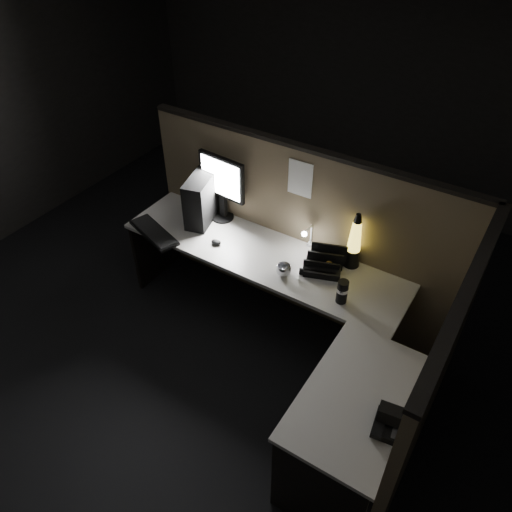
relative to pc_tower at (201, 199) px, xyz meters
The scene contains 17 objects.
floor 1.42m from the pc_tower, 41.77° to the right, with size 6.00×6.00×0.00m, color black.
room_shell 1.27m from the pc_tower, 41.77° to the right, with size 6.00×6.00×6.00m.
partition_back 0.84m from the pc_tower, 15.38° to the left, with size 2.66×0.06×1.50m, color brown.
partition_right 2.22m from the pc_tower, 16.04° to the right, with size 0.06×1.66×1.50m, color brown.
desk 1.13m from the pc_tower, 25.16° to the right, with size 2.60×1.60×0.73m.
pc_tower is the anchor object (origin of this frame).
monitor 0.22m from the pc_tower, 45.57° to the left, with size 0.44×0.19×0.56m.
keyboard 0.47m from the pc_tower, 119.88° to the right, with size 0.51×0.17×0.02m, color black.
mouse 0.40m from the pc_tower, 36.03° to the right, with size 0.08×0.06×0.03m, color black.
clip_lamp 0.93m from the pc_tower, ahead, with size 0.04×0.16×0.21m.
organizer 1.14m from the pc_tower, ahead, with size 0.33×0.31×0.20m.
lava_lamp 1.29m from the pc_tower, ahead, with size 0.12×0.12×0.46m.
travel_mug 1.41m from the pc_tower, 10.80° to the right, with size 0.08×0.08×0.18m, color black.
steel_mug 0.96m from the pc_tower, 14.60° to the right, with size 0.11×0.11×0.09m, color #B6B7BD.
figurine 1.17m from the pc_tower, ahead, with size 0.06×0.06×0.06m, color gold.
pinned_paper 0.88m from the pc_tower, 13.15° to the left, with size 0.20×0.00×0.28m, color white.
desk_phone 2.27m from the pc_tower, 26.15° to the right, with size 0.24×0.24×0.13m.
Camera 1 is at (1.40, -1.93, 3.16)m, focal length 35.00 mm.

